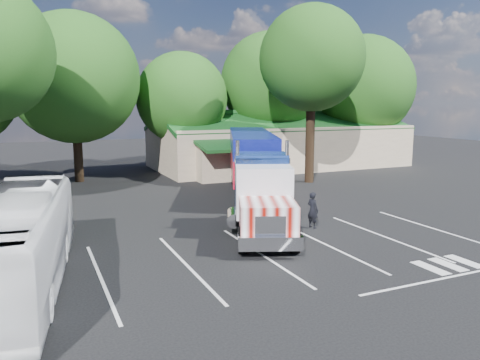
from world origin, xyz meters
name	(u,v)px	position (x,y,z in m)	size (l,w,h in m)	color
ground	(210,221)	(0.00, 0.00, 0.00)	(120.00, 120.00, 0.00)	black
event_hall	(277,144)	(13.74, 17.81, 2.21)	(24.20, 14.12, 5.55)	#C0AA8F
tree_row_c	(74,78)	(-5.00, 16.20, 8.04)	(10.00, 10.00, 13.05)	black
tree_row_d	(182,98)	(4.00, 17.50, 6.58)	(8.00, 8.00, 10.60)	black
tree_row_e	(271,83)	(13.00, 18.00, 8.09)	(9.60, 9.60, 12.90)	black
tree_row_f	(363,87)	(23.00, 16.80, 7.79)	(10.40, 10.40, 13.00)	black
tree_near_right	(312,59)	(11.50, 8.50, 9.46)	(8.00, 8.00, 13.50)	black
semi_truck	(253,162)	(4.35, 3.85, 2.49)	(10.32, 20.42, 4.40)	black
woman	(313,210)	(4.20, -3.27, 0.91)	(0.66, 0.43, 1.82)	black
bicycle	(264,190)	(5.50, 4.55, 0.49)	(0.65, 1.86, 0.98)	black
tour_bus	(17,241)	(-8.99, -5.70, 1.60)	(2.69, 11.52, 3.21)	white
silver_sedan	(259,166)	(9.86, 14.00, 0.72)	(1.53, 4.39, 1.45)	#B0B3B8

